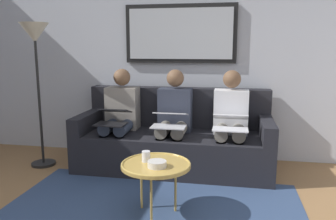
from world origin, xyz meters
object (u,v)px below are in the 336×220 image
object	(u,v)px
coffee_table	(156,165)
person_right	(120,115)
framed_mirror	(180,34)
cup	(146,156)
bowl	(157,164)
person_left	(231,119)
laptop_silver	(170,119)
laptop_black	(113,116)
couch	(175,140)
laptop_white	(230,122)
person_middle	(174,117)
standing_lamp	(36,49)

from	to	relation	value
coffee_table	person_right	distance (m)	1.35
framed_mirror	cup	xyz separation A→B (m)	(0.04, 1.57, -1.06)
bowl	person_left	xyz separation A→B (m)	(-0.56, -1.22, 0.13)
laptop_silver	person_left	bearing A→B (deg)	-159.10
laptop_black	couch	bearing A→B (deg)	-154.65
laptop_white	person_middle	distance (m)	0.68
couch	framed_mirror	size ratio (longest dim) A/B	1.61
cup	laptop_silver	bearing A→B (deg)	-92.79
laptop_silver	person_right	xyz separation A→B (m)	(0.64, -0.24, -0.02)
cup	bowl	distance (m)	0.16
laptop_silver	coffee_table	bearing A→B (deg)	93.19
couch	person_left	distance (m)	0.71
person_left	laptop_silver	size ratio (longest dim) A/B	3.18
person_middle	laptop_silver	distance (m)	0.25
person_left	laptop_white	distance (m)	0.24
couch	person_middle	world-z (taller)	person_middle
person_middle	person_right	world-z (taller)	same
cup	person_right	world-z (taller)	person_right
framed_mirror	person_right	world-z (taller)	framed_mirror
couch	person_right	world-z (taller)	person_right
framed_mirror	person_left	bearing A→B (deg)	144.47
couch	coffee_table	size ratio (longest dim) A/B	3.82
laptop_white	person_right	bearing A→B (deg)	-10.62
framed_mirror	person_right	xyz separation A→B (m)	(0.64, 0.46, -0.94)
couch	laptop_black	world-z (taller)	couch
couch	person_left	bearing A→B (deg)	173.87
bowl	person_left	bearing A→B (deg)	-114.76
person_middle	standing_lamp	size ratio (longest dim) A/B	0.69
coffee_table	person_left	bearing A→B (deg)	-117.17
couch	person_right	size ratio (longest dim) A/B	1.93
laptop_white	laptop_silver	world-z (taller)	laptop_white
standing_lamp	person_right	bearing A→B (deg)	-167.67
couch	person_middle	bearing A→B (deg)	90.00
standing_lamp	laptop_silver	bearing A→B (deg)	178.32
laptop_black	framed_mirror	bearing A→B (deg)	-132.79
cup	laptop_black	world-z (taller)	laptop_black
coffee_table	person_middle	world-z (taller)	person_middle
couch	cup	xyz separation A→B (m)	(0.04, 1.18, 0.18)
laptop_white	laptop_silver	xyz separation A→B (m)	(0.64, 0.00, 0.01)
laptop_silver	standing_lamp	bearing A→B (deg)	-1.68
couch	bowl	distance (m)	1.30
bowl	person_right	xyz separation A→B (m)	(0.72, -1.22, 0.13)
coffee_table	standing_lamp	size ratio (longest dim) A/B	0.35
cup	coffee_table	bearing A→B (deg)	157.70
cup	bowl	world-z (taller)	cup
couch	laptop_black	size ratio (longest dim) A/B	5.67
couch	laptop_silver	xyz separation A→B (m)	(0.00, 0.31, 0.32)
person_left	standing_lamp	distance (m)	2.33
coffee_table	standing_lamp	bearing A→B (deg)	-30.69
couch	bowl	bearing A→B (deg)	93.39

